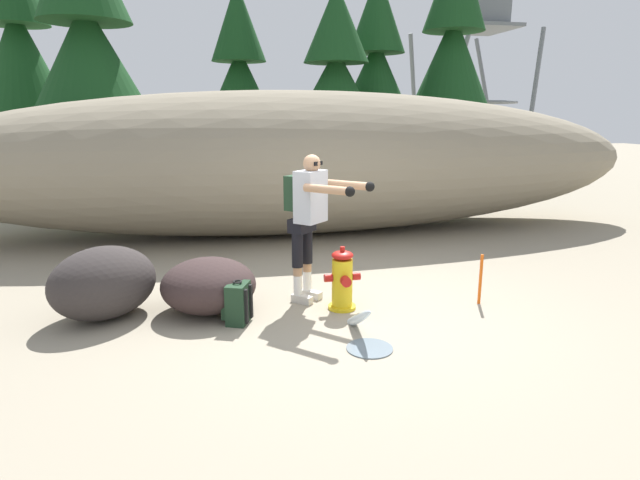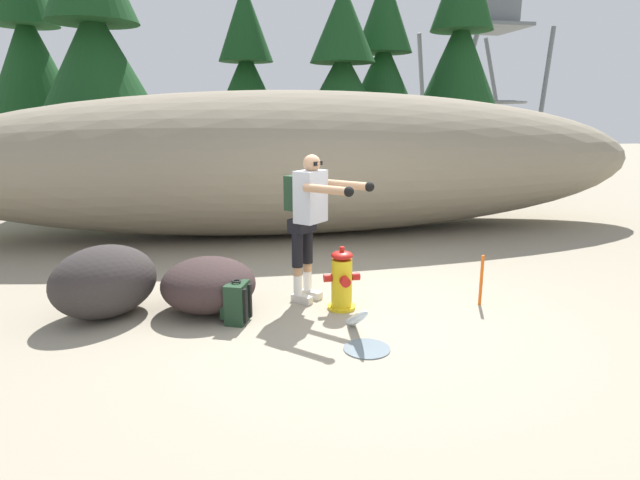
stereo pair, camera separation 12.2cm
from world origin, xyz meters
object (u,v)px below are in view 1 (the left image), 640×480
fire_hydrant (342,281)px  utility_worker (309,210)px  spare_backpack (238,303)px  boulder_large (104,283)px  survey_stake (480,279)px  watchtower (477,3)px  boulder_mid (209,285)px

fire_hydrant → utility_worker: (-0.32, 0.32, 0.77)m
spare_backpack → boulder_large: boulder_large is taller
boulder_large → survey_stake: bearing=-6.2°
boulder_large → watchtower: size_ratio=0.15×
spare_backpack → boulder_mid: boulder_mid is taller
boulder_large → watchtower: bearing=50.1°
fire_hydrant → spare_backpack: 1.21m
watchtower → survey_stake: watchtower is taller
boulder_large → boulder_mid: boulder_large is taller
fire_hydrant → watchtower: bearing=58.1°
utility_worker → spare_backpack: utility_worker is taller
utility_worker → watchtower: (8.64, 13.04, 4.94)m
utility_worker → watchtower: size_ratio=0.22×
fire_hydrant → spare_backpack: bearing=-171.9°
spare_backpack → survey_stake: survey_stake is taller
utility_worker → spare_backpack: size_ratio=3.70×
boulder_mid → watchtower: watchtower is taller
fire_hydrant → boulder_large: bearing=173.8°
fire_hydrant → boulder_mid: size_ratio=0.69×
boulder_large → watchtower: (10.92, 13.07, 5.65)m
spare_backpack → boulder_mid: size_ratio=0.44×
boulder_mid → survey_stake: 3.14m
boulder_large → boulder_mid: (1.12, -0.04, -0.09)m
utility_worker → spare_backpack: (-0.87, -0.49, -0.89)m
spare_backpack → utility_worker: bearing=-129.1°
fire_hydrant → survey_stake: 1.63m
survey_stake → watchtower: bearing=63.7°
boulder_large → boulder_mid: bearing=-2.1°
utility_worker → watchtower: bearing=101.3°
boulder_large → watchtower: 17.95m
fire_hydrant → boulder_large: (-2.60, 0.28, 0.06)m
survey_stake → boulder_large: bearing=173.8°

